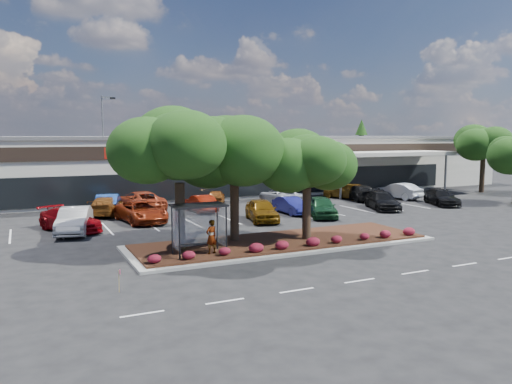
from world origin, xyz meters
name	(u,v)px	position (x,y,z in m)	size (l,w,h in m)	color
ground	(350,255)	(0.00, 0.00, 0.00)	(160.00, 160.00, 0.00)	black
retail_store	(173,164)	(0.06, 33.91, 3.15)	(80.40, 25.20, 6.25)	silver
landscape_island	(282,242)	(-2.00, 4.00, 0.12)	(18.00, 6.00, 0.26)	gray
lane_markings	(262,224)	(-0.14, 10.42, 0.01)	(33.12, 20.06, 0.01)	silver
shrub_row	(300,243)	(-2.00, 1.90, 0.51)	(17.00, 0.80, 0.50)	maroon
bus_shelter	(198,214)	(-7.50, 2.95, 2.31)	(2.75, 1.55, 2.59)	black
island_tree_west	(179,176)	(-8.00, 4.50, 4.21)	(7.20, 7.20, 7.89)	black
island_tree_mid	(234,178)	(-4.50, 5.20, 3.92)	(6.60, 6.60, 7.32)	black
island_tree_east	(307,184)	(-0.50, 3.70, 3.51)	(5.80, 5.80, 6.50)	black
tree_east_far	(483,158)	(31.00, 18.00, 3.81)	(6.40, 6.40, 7.62)	black
conifer_north_east	(361,147)	(34.00, 44.00, 4.50)	(3.96, 3.96, 9.00)	black
person_waiting	(211,237)	(-6.92, 2.58, 1.15)	(0.65, 0.43, 1.79)	#594C47
light_pole	(105,157)	(-8.71, 25.43, 4.40)	(1.43, 0.55, 9.92)	gray
survey_stake	(119,278)	(-12.27, -1.09, 0.61)	(0.08, 0.14, 0.94)	#A48A55
car_0	(70,220)	(-12.89, 13.61, 0.78)	(2.18, 5.36, 1.56)	maroon
car_1	(74,221)	(-12.68, 12.67, 0.85)	(1.80, 5.17, 1.70)	#B7B7B7
car_2	(141,212)	(-7.80, 15.05, 0.78)	(2.60, 5.63, 1.57)	maroon
car_3	(262,210)	(0.43, 11.66, 0.82)	(1.94, 4.82, 1.64)	#654109
car_4	(291,205)	(4.11, 13.73, 0.69)	(1.45, 4.17, 1.37)	navy
car_5	(322,207)	(5.46, 11.28, 0.81)	(1.92, 4.78, 1.63)	#174122
car_7	(382,201)	(12.48, 12.54, 0.75)	(2.10, 5.17, 1.50)	black
car_8	(442,197)	(19.14, 12.30, 0.71)	(2.00, 4.93, 1.43)	black
car_9	(106,206)	(-9.60, 19.57, 0.75)	(2.11, 5.19, 1.51)	brown
car_10	(109,203)	(-9.28, 20.52, 0.81)	(1.71, 4.92, 1.62)	navy
car_11	(141,201)	(-6.64, 20.59, 0.85)	(2.81, 6.09, 1.69)	maroon
car_12	(200,203)	(-2.22, 17.92, 0.72)	(1.52, 4.37, 1.44)	#691204
car_13	(216,197)	(0.61, 21.72, 0.67)	(1.57, 3.91, 1.33)	brown
car_14	(280,196)	(6.16, 19.47, 0.73)	(2.43, 5.27, 1.46)	#A7ACB4
car_15	(347,190)	(13.98, 19.85, 0.83)	(1.96, 4.88, 1.66)	brown
car_16	(360,193)	(14.33, 18.17, 0.76)	(2.13, 5.23, 1.52)	black
car_17	(398,191)	(18.57, 17.50, 0.80)	(1.70, 4.87, 1.61)	silver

